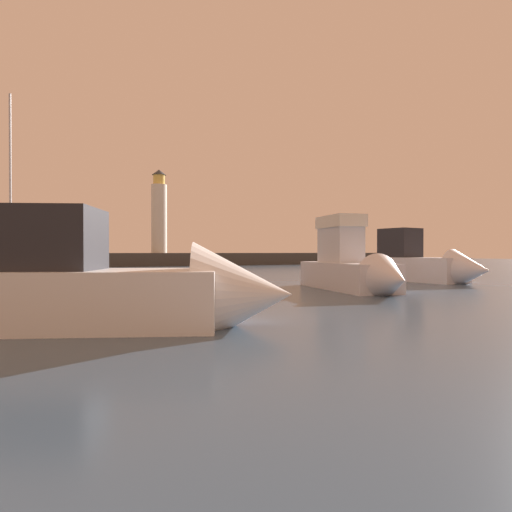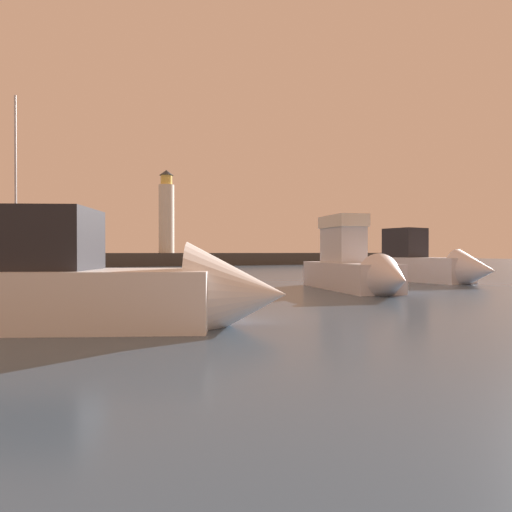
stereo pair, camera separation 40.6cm
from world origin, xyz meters
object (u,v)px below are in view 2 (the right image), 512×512
object	(u,v)px
motorboat_1	(356,267)
sailboat_moored	(1,277)
motorboat_2	(125,289)
motorboat_3	(427,265)
lighthouse	(166,214)

from	to	relation	value
motorboat_1	sailboat_moored	distance (m)	18.65
motorboat_2	motorboat_1	bearing A→B (deg)	28.05
motorboat_1	motorboat_2	distance (m)	13.21
motorboat_3	motorboat_2	bearing A→B (deg)	-153.67
motorboat_1	motorboat_3	size ratio (longest dim) A/B	0.93
lighthouse	motorboat_3	xyz separation A→B (m)	(8.16, -40.55, -6.24)
lighthouse	motorboat_2	bearing A→B (deg)	-103.00
lighthouse	motorboat_3	world-z (taller)	lighthouse
motorboat_3	sailboat_moored	xyz separation A→B (m)	(-24.36, 5.59, -0.55)
motorboat_2	sailboat_moored	size ratio (longest dim) A/B	0.91
lighthouse	sailboat_moored	xyz separation A→B (m)	(-16.20, -34.97, -6.79)
lighthouse	motorboat_3	size ratio (longest dim) A/B	1.26
motorboat_1	motorboat_3	xyz separation A→B (m)	(8.13, 3.58, -0.07)
lighthouse	motorboat_2	size ratio (longest dim) A/B	1.24
motorboat_1	sailboat_moored	bearing A→B (deg)	150.54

